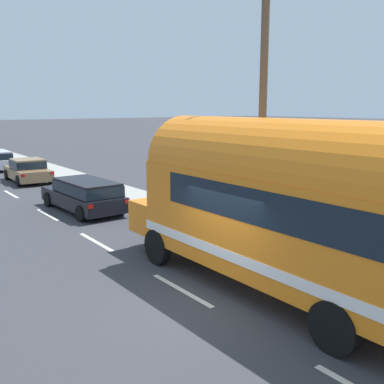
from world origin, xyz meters
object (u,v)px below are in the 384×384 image
Objects in this scene: utility_pole at (263,105)px; painted_bus at (295,202)px; car_lead at (85,193)px; car_second at (28,170)px.

utility_pole reaches higher than painted_bus.
utility_pole is at bearing -72.72° from car_lead.
car_lead is at bearing 91.26° from painted_bus.
car_lead and car_second have the same top height.
painted_bus is 20.29m from car_second.
utility_pole reaches higher than car_lead.
car_lead is at bearing -92.46° from car_second.
painted_bus reaches higher than car_lead.
car_lead is (-2.44, 7.84, -3.63)m from utility_pole.
car_lead is at bearing 107.28° from utility_pole.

